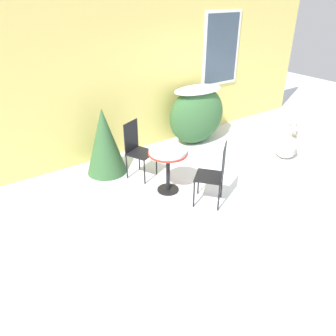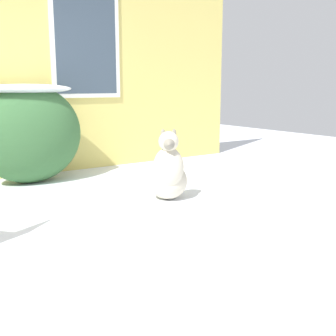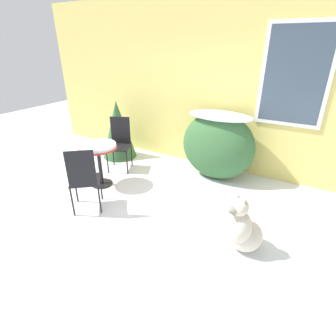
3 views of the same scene
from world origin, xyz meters
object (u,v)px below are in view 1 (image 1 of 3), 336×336
at_px(patio_table, 168,157).
at_px(patio_chair_far_side, 215,172).
at_px(patio_chair_near_table, 137,148).
at_px(dog, 288,145).

distance_m(patio_table, patio_chair_far_side, 0.82).
height_order(patio_table, patio_chair_far_side, patio_chair_far_side).
height_order(patio_chair_near_table, patio_chair_far_side, same).
distance_m(patio_table, patio_chair_near_table, 0.77).
relative_size(patio_table, patio_chair_near_table, 0.75).
xyz_separation_m(patio_chair_far_side, dog, (2.26, 0.32, -0.26)).
bearing_deg(patio_chair_near_table, dog, -46.48).
bearing_deg(dog, patio_chair_far_side, -139.71).
relative_size(patio_chair_near_table, patio_chair_far_side, 1.00).
bearing_deg(patio_chair_near_table, patio_chair_far_side, -94.19).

